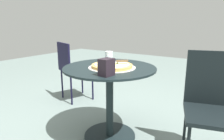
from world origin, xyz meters
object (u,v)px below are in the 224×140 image
object	(u,v)px
patio_table	(110,89)
patio_chair_near	(213,102)
pizza_on_tray	(112,66)
napkin_dispenser	(106,67)
patio_chair_far	(72,66)
pizza_server	(117,61)
drinking_cup	(109,56)

from	to	relation	value
patio_table	patio_chair_near	distance (m)	0.88
pizza_on_tray	patio_chair_near	xyz separation A→B (m)	(-0.83, -0.17, -0.21)
napkin_dispenser	patio_chair_far	size ratio (longest dim) A/B	0.16
patio_chair_far	patio_chair_near	bearing A→B (deg)	169.53
patio_chair_far	pizza_on_tray	bearing A→B (deg)	153.61
pizza_server	drinking_cup	bearing A→B (deg)	-42.43
patio_table	napkin_dispenser	xyz separation A→B (m)	(-0.16, 0.27, 0.28)
napkin_dispenser	drinking_cup	bearing A→B (deg)	38.28
pizza_server	pizza_on_tray	bearing A→B (deg)	51.13
patio_table	pizza_server	distance (m)	0.28
patio_chair_near	napkin_dispenser	bearing A→B (deg)	31.31
napkin_dispenser	patio_chair_near	size ratio (longest dim) A/B	0.15
drinking_cup	patio_chair_near	bearing A→B (deg)	175.80
pizza_server	patio_chair_far	xyz separation A→B (m)	(1.07, -0.48, -0.26)
drinking_cup	napkin_dispenser	world-z (taller)	napkin_dispenser
drinking_cup	napkin_dispenser	xyz separation A→B (m)	(-0.33, 0.50, 0.01)
pizza_server	drinking_cup	xyz separation A→B (m)	(0.23, -0.21, -0.00)
drinking_cup	napkin_dispenser	size ratio (longest dim) A/B	0.78
patio_table	drinking_cup	distance (m)	0.39
patio_table	napkin_dispenser	bearing A→B (deg)	120.28
drinking_cup	patio_chair_far	distance (m)	0.92
napkin_dispenser	patio_chair_far	xyz separation A→B (m)	(1.16, -0.77, -0.27)
pizza_on_tray	patio_table	bearing A→B (deg)	-23.09
patio_table	pizza_server	size ratio (longest dim) A/B	4.41
patio_table	pizza_server	xyz separation A→B (m)	(-0.07, -0.02, 0.27)
patio_table	patio_chair_near	xyz separation A→B (m)	(-0.86, -0.16, 0.02)
drinking_cup	patio_table	bearing A→B (deg)	125.77
patio_table	napkin_dispenser	world-z (taller)	napkin_dispenser
napkin_dispenser	patio_chair_near	xyz separation A→B (m)	(-0.70, -0.43, -0.27)
pizza_on_tray	napkin_dispenser	world-z (taller)	napkin_dispenser
pizza_on_tray	drinking_cup	size ratio (longest dim) A/B	4.11
napkin_dispenser	patio_chair_near	bearing A→B (deg)	-53.28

